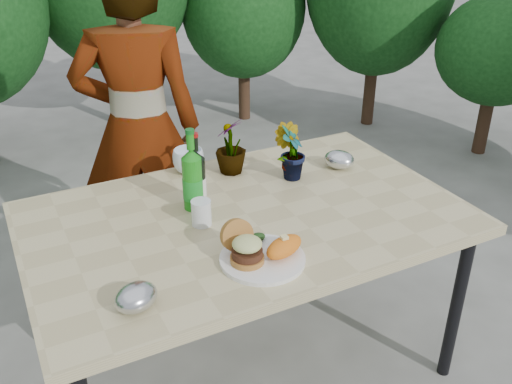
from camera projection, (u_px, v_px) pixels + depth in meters
name	position (u px, v px, depth m)	size (l,w,h in m)	color
ground	(248.00, 363.00, 2.47)	(80.00, 80.00, 0.00)	slate
patio_table	(246.00, 227.00, 2.14)	(1.60, 1.00, 0.75)	tan
shrub_hedge	(105.00, 26.00, 3.09)	(6.91, 5.13, 2.21)	#382316
dinner_plate	(262.00, 259.00, 1.84)	(0.28, 0.28, 0.01)	white
burger_stack	(244.00, 247.00, 1.81)	(0.11, 0.16, 0.11)	#B7722D
sweet_potato	(284.00, 247.00, 1.84)	(0.15, 0.08, 0.06)	orange
grilled_veg	(254.00, 239.00, 1.91)	(0.08, 0.05, 0.03)	olive
wine_bottle	(197.00, 180.00, 2.12)	(0.07, 0.07, 0.29)	black
sparkling_water	(192.00, 180.00, 2.10)	(0.08, 0.08, 0.32)	#198317
plastic_cup	(201.00, 213.00, 2.03)	(0.07, 0.07, 0.10)	white
seedling_left	(291.00, 153.00, 2.32)	(0.12, 0.08, 0.23)	#29541C
seedling_mid	(290.00, 152.00, 2.32)	(0.13, 0.10, 0.23)	#255F20
seedling_right	(231.00, 146.00, 2.37)	(0.13, 0.13, 0.24)	#1D501B
blue_bowl	(188.00, 161.00, 2.40)	(0.13, 0.13, 0.10)	white
foil_packet_left	(136.00, 297.00, 1.62)	(0.13, 0.11, 0.08)	#B3B5BB
foil_packet_right	(339.00, 160.00, 2.44)	(0.13, 0.11, 0.08)	silver
person	(139.00, 129.00, 2.69)	(0.59, 0.39, 1.62)	#9B664D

